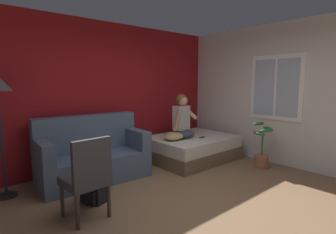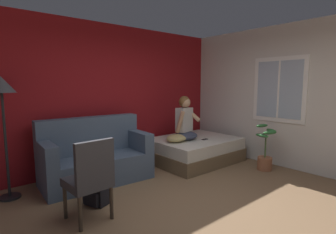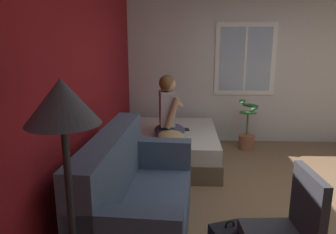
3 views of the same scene
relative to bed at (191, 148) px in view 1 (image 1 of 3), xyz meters
The scene contains 11 objects.
ground_plane 2.25m from the bed, 133.35° to the right, with size 40.00×40.00×0.00m, color brown.
wall_back_accent 2.10m from the bed, 149.78° to the left, with size 10.16×0.16×2.70m, color maroon.
wall_side_with_window 2.26m from the bed, 55.31° to the right, with size 0.19×6.28×2.70m.
bed is the anchor object (origin of this frame).
couch 2.07m from the bed, behind, with size 1.74×0.92×1.04m.
side_chair 2.81m from the bed, 161.11° to the right, with size 0.49×0.49×0.98m.
person_seated 0.64m from the bed, 166.60° to the left, with size 0.59×0.52×0.88m.
backpack 2.47m from the bed, 167.41° to the right, with size 0.31×0.34×0.46m.
throw_pillow 0.58m from the bed, behind, with size 0.48×0.36×0.14m, color tan.
cell_phone 0.34m from the bed, 70.20° to the right, with size 0.07×0.14×0.01m, color black.
potted_plant 1.38m from the bed, 64.06° to the right, with size 0.39×0.37×0.85m.
Camera 1 is at (-2.29, -2.07, 1.60)m, focal length 28.00 mm.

